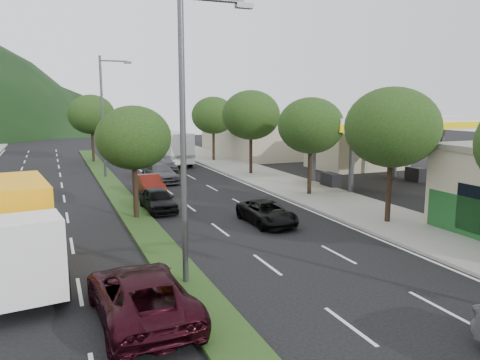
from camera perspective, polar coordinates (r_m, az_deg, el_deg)
name	(u,v)px	position (r m, az deg, el deg)	size (l,w,h in m)	color
sidewalk_right	(282,183)	(36.70, 5.14, -0.31)	(5.00, 90.00, 0.15)	gray
median	(113,187)	(35.92, -15.21, -0.85)	(1.60, 56.00, 0.12)	#203613
gas_canopy	(377,124)	(37.21, 16.40, 6.56)	(12.20, 8.20, 5.25)	silver
bldg_right_far	(262,133)	(56.44, 2.68, 5.74)	(10.00, 16.00, 5.20)	beige
tree_r_b	(392,127)	(25.04, 18.06, 6.11)	(4.80, 4.80, 6.94)	black
tree_r_c	(311,126)	(31.59, 8.62, 6.56)	(4.40, 4.40, 6.48)	black
tree_r_d	(251,115)	(40.49, 1.35, 7.91)	(5.00, 5.00, 7.17)	black
tree_r_e	(213,115)	(49.83, -3.27, 7.87)	(4.60, 4.60, 6.71)	black
tree_med_near	(133,138)	(25.53, -12.86, 5.03)	(4.00, 4.00, 6.02)	black
tree_med_far	(91,115)	(51.31, -17.67, 7.62)	(4.80, 4.80, 6.94)	black
streetlight_near	(189,124)	(15.75, -6.27, 6.77)	(2.60, 0.25, 10.00)	#47494C
streetlight_mid	(105,111)	(40.37, -16.14, 8.11)	(2.60, 0.25, 10.00)	#47494C
suv_maroon	(141,295)	(14.33, -12.00, -13.51)	(2.56, 5.55, 1.54)	black
car_queue_a	(158,200)	(27.68, -9.97, -2.37)	(1.62, 4.02, 1.37)	black
car_queue_b	(160,173)	(37.78, -9.73, 0.88)	(2.04, 5.03, 1.46)	#444348
car_queue_c	(149,185)	(32.59, -10.98, -0.61)	(1.46, 4.17, 1.38)	#56140E
car_queue_d	(267,213)	(24.51, 3.31, -4.00)	(1.98, 4.30, 1.20)	black
car_queue_e	(165,164)	(42.95, -9.14, 1.89)	(1.66, 4.13, 1.41)	#56555B
box_truck	(13,235)	(18.49, -25.90, -6.09)	(3.46, 7.34, 3.49)	white
motorhome	(167,147)	(48.38, -8.90, 4.02)	(3.62, 8.92, 3.33)	silver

